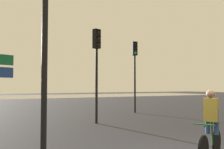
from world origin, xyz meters
TOP-DOWN VIEW (x-y plane):
  - water_strip at (0.00, 39.61)m, footprint 80.00×16.00m
  - traffic_light_near_left at (-3.29, 0.77)m, footprint 0.40×0.42m
  - traffic_light_center at (0.35, 6.24)m, footprint 0.37×0.39m
  - traffic_light_far_right at (4.52, 9.39)m, footprint 0.37×0.39m
  - cyclist at (0.32, -0.23)m, footprint 1.57×0.80m

SIDE VIEW (x-z plane):
  - water_strip at x=0.00m, z-range 0.00..0.01m
  - cyclist at x=0.32m, z-range 0.01..1.63m
  - traffic_light_center at x=0.35m, z-range 0.86..5.23m
  - traffic_light_far_right at x=4.52m, z-range 0.89..5.53m
  - traffic_light_near_left at x=-3.29m, z-range 0.92..5.77m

